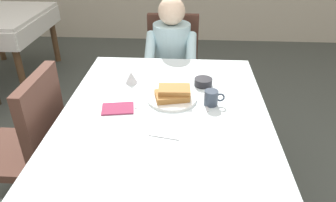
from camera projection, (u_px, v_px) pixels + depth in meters
The scene contains 14 objects.
dining_table_main at pixel (165, 127), 1.73m from camera, with size 1.12×1.52×0.74m.
chair_diner at pixel (172, 63), 2.81m from camera, with size 0.44×0.45×0.93m.
diner_person at pixel (171, 55), 2.60m from camera, with size 0.40×0.43×1.12m.
chair_left_side at pixel (31, 140), 1.84m from camera, with size 0.45×0.44×0.93m.
plate_breakfast at pixel (172, 98), 1.81m from camera, with size 0.28×0.28×0.02m, color white.
breakfast_stack at pixel (173, 93), 1.79m from camera, with size 0.21×0.17×0.06m.
cup_coffee at pixel (211, 98), 1.75m from camera, with size 0.11×0.08×0.08m.
bowl_butter at pixel (203, 82), 1.96m from camera, with size 0.11×0.11×0.04m, color black.
syrup_pitcher at pixel (131, 77), 1.98m from camera, with size 0.08×0.08×0.07m.
fork_left_of_plate at pixel (138, 100), 1.81m from camera, with size 0.18×0.01×0.01m, color silver.
knife_right_of_plate at pixel (206, 102), 1.79m from camera, with size 0.20×0.01×0.01m, color silver.
spoon_near_edge at pixel (164, 137), 1.51m from camera, with size 0.15×0.01×0.01m, color silver.
napkin_folded at pixel (118, 108), 1.72m from camera, with size 0.17×0.12×0.01m, color #8C2D4C.
background_table_far at pixel (0, 24), 3.51m from camera, with size 0.92×1.12×0.74m.
Camera 1 is at (0.11, -1.43, 1.64)m, focal length 34.20 mm.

